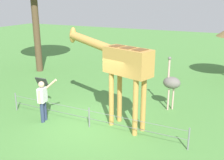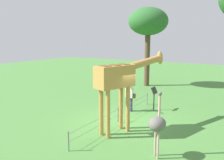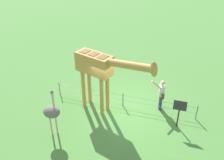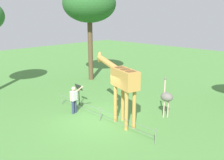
{
  "view_description": "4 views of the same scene",
  "coord_description": "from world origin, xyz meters",
  "px_view_note": "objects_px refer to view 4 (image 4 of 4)",
  "views": [
    {
      "loc": [
        -4.44,
        7.62,
        4.49
      ],
      "look_at": [
        -0.49,
        -0.66,
        1.61
      ],
      "focal_mm": 42.15,
      "sensor_mm": 36.0,
      "label": 1
    },
    {
      "loc": [
        -9.27,
        -5.17,
        3.95
      ],
      "look_at": [
        0.29,
        0.74,
        1.97
      ],
      "focal_mm": 37.29,
      "sensor_mm": 36.0,
      "label": 2
    },
    {
      "loc": [
        2.39,
        -9.28,
        7.32
      ],
      "look_at": [
        -0.29,
        -0.68,
        1.95
      ],
      "focal_mm": 38.74,
      "sensor_mm": 36.0,
      "label": 3
    },
    {
      "loc": [
        -8.64,
        8.24,
        5.46
      ],
      "look_at": [
        -0.11,
        -0.59,
        2.11
      ],
      "focal_mm": 38.55,
      "sensor_mm": 36.0,
      "label": 4
    }
  ],
  "objects_px": {
    "tree_east": "(89,4)",
    "info_sign": "(79,90)",
    "ostrich": "(167,97)",
    "visitor": "(74,98)",
    "giraffe": "(121,80)"
  },
  "relations": [
    {
      "from": "tree_east",
      "to": "info_sign",
      "type": "relative_size",
      "value": 5.93
    },
    {
      "from": "tree_east",
      "to": "info_sign",
      "type": "height_order",
      "value": "tree_east"
    },
    {
      "from": "tree_east",
      "to": "info_sign",
      "type": "bearing_deg",
      "value": 131.82
    },
    {
      "from": "tree_east",
      "to": "giraffe",
      "type": "bearing_deg",
      "value": 148.87
    },
    {
      "from": "giraffe",
      "to": "visitor",
      "type": "relative_size",
      "value": 2.33
    },
    {
      "from": "giraffe",
      "to": "visitor",
      "type": "height_order",
      "value": "giraffe"
    },
    {
      "from": "giraffe",
      "to": "tree_east",
      "type": "height_order",
      "value": "tree_east"
    },
    {
      "from": "giraffe",
      "to": "ostrich",
      "type": "distance_m",
      "value": 2.79
    },
    {
      "from": "ostrich",
      "to": "tree_east",
      "type": "height_order",
      "value": "tree_east"
    },
    {
      "from": "info_sign",
      "to": "visitor",
      "type": "bearing_deg",
      "value": 130.55
    },
    {
      "from": "giraffe",
      "to": "info_sign",
      "type": "bearing_deg",
      "value": -1.49
    },
    {
      "from": "giraffe",
      "to": "ostrich",
      "type": "height_order",
      "value": "giraffe"
    },
    {
      "from": "visitor",
      "to": "ostrich",
      "type": "bearing_deg",
      "value": -142.4
    },
    {
      "from": "ostrich",
      "to": "info_sign",
      "type": "xyz_separation_m",
      "value": [
        4.96,
        2.06,
        -0.23
      ]
    },
    {
      "from": "ostrich",
      "to": "tree_east",
      "type": "distance_m",
      "value": 10.64
    }
  ]
}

